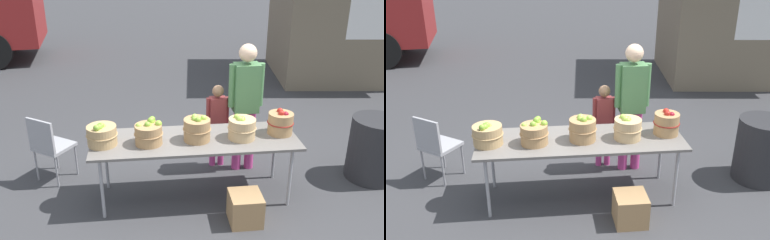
{
  "view_description": "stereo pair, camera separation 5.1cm",
  "coord_description": "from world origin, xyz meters",
  "views": [
    {
      "loc": [
        -0.5,
        -4.11,
        2.76
      ],
      "look_at": [
        0.0,
        0.3,
        0.85
      ],
      "focal_mm": 38.61,
      "sensor_mm": 36.0,
      "label": 1
    },
    {
      "loc": [
        -0.45,
        -4.12,
        2.76
      ],
      "look_at": [
        0.0,
        0.3,
        0.85
      ],
      "focal_mm": 38.61,
      "sensor_mm": 36.0,
      "label": 2
    }
  ],
  "objects": [
    {
      "name": "ground_plane",
      "position": [
        0.0,
        0.0,
        0.0
      ],
      "size": [
        40.0,
        40.0,
        0.0
      ],
      "primitive_type": "plane",
      "color": "#38383A"
    },
    {
      "name": "market_table",
      "position": [
        0.0,
        0.0,
        0.71
      ],
      "size": [
        2.3,
        0.76,
        0.75
      ],
      "color": "slate",
      "rests_on": "ground"
    },
    {
      "name": "apple_basket_green_0",
      "position": [
        -1.01,
        -0.03,
        0.87
      ],
      "size": [
        0.34,
        0.34,
        0.27
      ],
      "color": "tan",
      "rests_on": "market_table"
    },
    {
      "name": "apple_basket_green_1",
      "position": [
        -0.51,
        -0.06,
        0.87
      ],
      "size": [
        0.32,
        0.32,
        0.28
      ],
      "color": "#A87F51",
      "rests_on": "market_table"
    },
    {
      "name": "apple_basket_green_2",
      "position": [
        0.02,
        -0.03,
        0.88
      ],
      "size": [
        0.31,
        0.31,
        0.29
      ],
      "color": "#A87F51",
      "rests_on": "market_table"
    },
    {
      "name": "apple_basket_green_3",
      "position": [
        0.52,
        -0.04,
        0.87
      ],
      "size": [
        0.32,
        0.32,
        0.28
      ],
      "color": "tan",
      "rests_on": "market_table"
    },
    {
      "name": "apple_basket_red_0",
      "position": [
        0.98,
        0.03,
        0.88
      ],
      "size": [
        0.3,
        0.3,
        0.29
      ],
      "color": "#A87F51",
      "rests_on": "market_table"
    },
    {
      "name": "vendor_adult",
      "position": [
        0.71,
        0.6,
        0.98
      ],
      "size": [
        0.44,
        0.23,
        1.67
      ],
      "rotation": [
        0.0,
        0.0,
        3.17
      ],
      "color": "#CC3F8C",
      "rests_on": "ground"
    },
    {
      "name": "child_customer",
      "position": [
        0.38,
        0.72,
        0.66
      ],
      "size": [
        0.3,
        0.15,
        1.12
      ],
      "rotation": [
        0.0,
        0.0,
        3.16
      ],
      "color": "#CC3F8C",
      "rests_on": "ground"
    },
    {
      "name": "food_kiosk",
      "position": [
        3.89,
        4.53,
        1.38
      ],
      "size": [
        3.8,
        3.27,
        2.74
      ],
      "rotation": [
        0.0,
        0.0,
        -0.11
      ],
      "color": "#726651",
      "rests_on": "ground"
    },
    {
      "name": "folding_chair",
      "position": [
        -1.73,
        0.56,
        0.51
      ],
      "size": [
        0.56,
        0.56,
        0.86
      ],
      "rotation": [
        0.0,
        0.0,
        2.54
      ],
      "color": "#99999E",
      "rests_on": "ground"
    },
    {
      "name": "trash_barrel",
      "position": [
        2.27,
        0.18,
        0.4
      ],
      "size": [
        0.63,
        0.63,
        0.8
      ],
      "primitive_type": "cylinder",
      "color": "#262628",
      "rests_on": "ground"
    },
    {
      "name": "produce_crate",
      "position": [
        0.47,
        -0.55,
        0.17
      ],
      "size": [
        0.34,
        0.34,
        0.34
      ],
      "primitive_type": "cube",
      "color": "#A87F51",
      "rests_on": "ground"
    }
  ]
}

